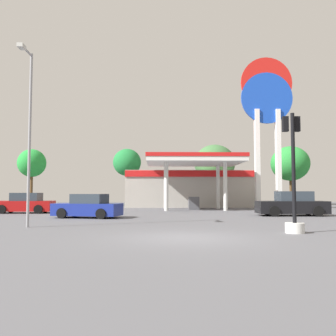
{
  "coord_description": "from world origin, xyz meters",
  "views": [
    {
      "loc": [
        -0.88,
        -12.38,
        1.49
      ],
      "look_at": [
        -0.19,
        16.76,
        3.39
      ],
      "focal_mm": 39.94,
      "sensor_mm": 36.0,
      "label": 1
    }
  ],
  "objects_px": {
    "station_pole_sign": "(267,110)",
    "car_1": "(88,207)",
    "car_0": "(25,204)",
    "tree_1": "(127,163)",
    "tree_0": "(32,163)",
    "corner_streetlamp": "(28,122)",
    "traffic_signal_0": "(294,191)",
    "tree_3": "(290,164)",
    "car_2": "(292,205)",
    "tree_2": "(215,163)"
  },
  "relations": [
    {
      "from": "tree_2",
      "to": "tree_3",
      "type": "relative_size",
      "value": 1.01
    },
    {
      "from": "car_1",
      "to": "tree_0",
      "type": "distance_m",
      "value": 24.82
    },
    {
      "from": "car_1",
      "to": "tree_1",
      "type": "height_order",
      "value": "tree_1"
    },
    {
      "from": "car_0",
      "to": "tree_2",
      "type": "relative_size",
      "value": 0.58
    },
    {
      "from": "tree_0",
      "to": "tree_1",
      "type": "bearing_deg",
      "value": 1.37
    },
    {
      "from": "station_pole_sign",
      "to": "tree_3",
      "type": "height_order",
      "value": "station_pole_sign"
    },
    {
      "from": "car_1",
      "to": "tree_1",
      "type": "relative_size",
      "value": 0.63
    },
    {
      "from": "car_2",
      "to": "car_1",
      "type": "bearing_deg",
      "value": -172.42
    },
    {
      "from": "tree_0",
      "to": "tree_3",
      "type": "xyz_separation_m",
      "value": [
        30.61,
        0.06,
        0.03
      ]
    },
    {
      "from": "station_pole_sign",
      "to": "traffic_signal_0",
      "type": "relative_size",
      "value": 3.08
    },
    {
      "from": "car_1",
      "to": "corner_streetlamp",
      "type": "distance_m",
      "value": 7.34
    },
    {
      "from": "tree_1",
      "to": "corner_streetlamp",
      "type": "relative_size",
      "value": 0.88
    },
    {
      "from": "traffic_signal_0",
      "to": "tree_2",
      "type": "bearing_deg",
      "value": 87.1
    },
    {
      "from": "traffic_signal_0",
      "to": "car_1",
      "type": "bearing_deg",
      "value": 137.65
    },
    {
      "from": "tree_2",
      "to": "tree_1",
      "type": "bearing_deg",
      "value": 174.13
    },
    {
      "from": "tree_1",
      "to": "station_pole_sign",
      "type": "bearing_deg",
      "value": -39.89
    },
    {
      "from": "station_pole_sign",
      "to": "car_0",
      "type": "bearing_deg",
      "value": -163.36
    },
    {
      "from": "car_1",
      "to": "traffic_signal_0",
      "type": "distance_m",
      "value": 12.42
    },
    {
      "from": "car_0",
      "to": "corner_streetlamp",
      "type": "height_order",
      "value": "corner_streetlamp"
    },
    {
      "from": "traffic_signal_0",
      "to": "tree_1",
      "type": "bearing_deg",
      "value": 106.04
    },
    {
      "from": "traffic_signal_0",
      "to": "tree_1",
      "type": "relative_size",
      "value": 0.67
    },
    {
      "from": "station_pole_sign",
      "to": "car_2",
      "type": "distance_m",
      "value": 12.4
    },
    {
      "from": "tree_0",
      "to": "traffic_signal_0",
      "type": "bearing_deg",
      "value": -56.68
    },
    {
      "from": "car_0",
      "to": "tree_3",
      "type": "bearing_deg",
      "value": 33.69
    },
    {
      "from": "car_2",
      "to": "tree_0",
      "type": "height_order",
      "value": "tree_0"
    },
    {
      "from": "tree_3",
      "to": "tree_2",
      "type": "bearing_deg",
      "value": -174.73
    },
    {
      "from": "car_2",
      "to": "corner_streetlamp",
      "type": "relative_size",
      "value": 0.58
    },
    {
      "from": "car_1",
      "to": "corner_streetlamp",
      "type": "height_order",
      "value": "corner_streetlamp"
    },
    {
      "from": "car_1",
      "to": "tree_0",
      "type": "height_order",
      "value": "tree_0"
    },
    {
      "from": "tree_1",
      "to": "car_1",
      "type": "bearing_deg",
      "value": -90.94
    },
    {
      "from": "station_pole_sign",
      "to": "tree_0",
      "type": "height_order",
      "value": "station_pole_sign"
    },
    {
      "from": "car_0",
      "to": "tree_0",
      "type": "height_order",
      "value": "tree_0"
    },
    {
      "from": "car_0",
      "to": "traffic_signal_0",
      "type": "height_order",
      "value": "traffic_signal_0"
    },
    {
      "from": "tree_3",
      "to": "corner_streetlamp",
      "type": "distance_m",
      "value": 35.23
    },
    {
      "from": "car_1",
      "to": "tree_3",
      "type": "xyz_separation_m",
      "value": [
        19.84,
        22.02,
        4.28
      ]
    },
    {
      "from": "tree_2",
      "to": "corner_streetlamp",
      "type": "distance_m",
      "value": 29.8
    },
    {
      "from": "tree_0",
      "to": "tree_2",
      "type": "distance_m",
      "value": 21.44
    },
    {
      "from": "car_0",
      "to": "car_2",
      "type": "xyz_separation_m",
      "value": [
        18.16,
        -3.45,
        0.05
      ]
    },
    {
      "from": "car_2",
      "to": "tree_1",
      "type": "relative_size",
      "value": 0.66
    },
    {
      "from": "corner_streetlamp",
      "to": "car_0",
      "type": "bearing_deg",
      "value": 109.9
    },
    {
      "from": "car_1",
      "to": "traffic_signal_0",
      "type": "relative_size",
      "value": 0.94
    },
    {
      "from": "traffic_signal_0",
      "to": "station_pole_sign",
      "type": "bearing_deg",
      "value": 76.21
    },
    {
      "from": "car_0",
      "to": "tree_0",
      "type": "relative_size",
      "value": 0.62
    },
    {
      "from": "traffic_signal_0",
      "to": "tree_0",
      "type": "bearing_deg",
      "value": 123.32
    },
    {
      "from": "car_1",
      "to": "tree_3",
      "type": "distance_m",
      "value": 29.94
    },
    {
      "from": "car_0",
      "to": "tree_2",
      "type": "height_order",
      "value": "tree_2"
    },
    {
      "from": "traffic_signal_0",
      "to": "corner_streetlamp",
      "type": "relative_size",
      "value": 0.59
    },
    {
      "from": "station_pole_sign",
      "to": "car_1",
      "type": "relative_size",
      "value": 3.28
    },
    {
      "from": "car_2",
      "to": "tree_3",
      "type": "height_order",
      "value": "tree_3"
    },
    {
      "from": "car_0",
      "to": "tree_1",
      "type": "bearing_deg",
      "value": 71.09
    }
  ]
}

